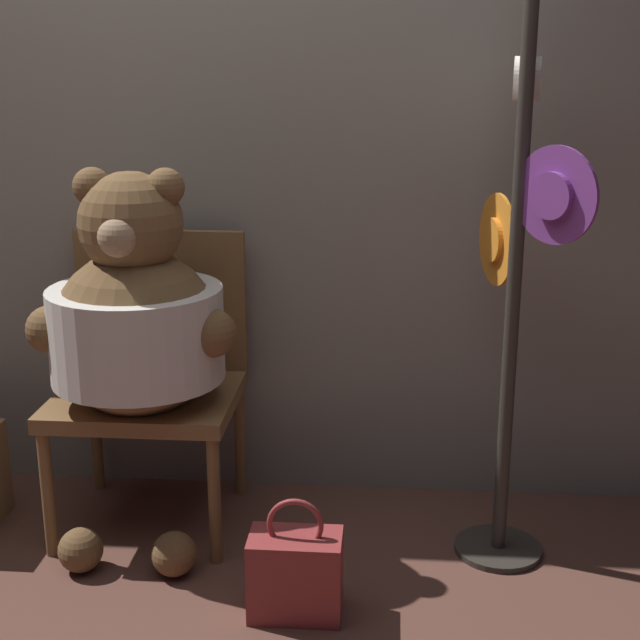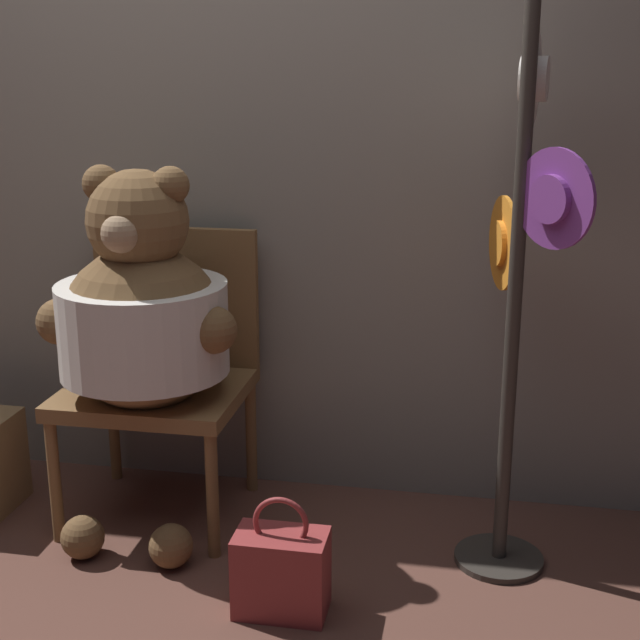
% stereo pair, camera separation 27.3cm
% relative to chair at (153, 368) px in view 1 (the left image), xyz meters
% --- Properties ---
extents(ground_plane, '(14.00, 14.00, 0.00)m').
position_rel_chair_xyz_m(ground_plane, '(0.09, -0.44, -0.53)').
color(ground_plane, brown).
extents(wall_back, '(8.00, 0.10, 2.34)m').
position_rel_chair_xyz_m(wall_back, '(0.09, 0.28, 0.64)').
color(wall_back, gray).
rests_on(wall_back, ground_plane).
extents(chair, '(0.59, 0.54, 0.97)m').
position_rel_chair_xyz_m(chair, '(0.00, 0.00, 0.00)').
color(chair, brown).
rests_on(chair, ground_plane).
extents(teddy_bear, '(0.66, 0.58, 1.22)m').
position_rel_chair_xyz_m(teddy_bear, '(0.01, -0.18, 0.21)').
color(teddy_bear, brown).
rests_on(teddy_bear, ground_plane).
extents(hat_display_rack, '(0.33, 0.49, 1.74)m').
position_rel_chair_xyz_m(hat_display_rack, '(1.18, -0.16, 0.41)').
color(hat_display_rack, '#332D28').
rests_on(hat_display_rack, ground_plane).
extents(handbag_on_ground, '(0.26, 0.16, 0.36)m').
position_rel_chair_xyz_m(handbag_on_ground, '(0.55, -0.58, -0.40)').
color(handbag_on_ground, maroon).
rests_on(handbag_on_ground, ground_plane).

